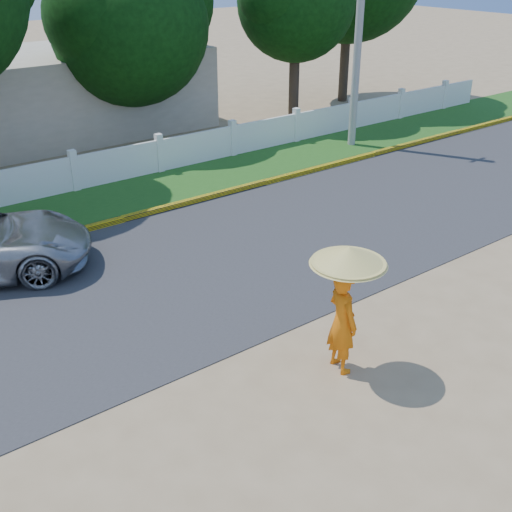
# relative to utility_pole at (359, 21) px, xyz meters

# --- Properties ---
(ground) EXTENTS (120.00, 120.00, 0.00)m
(ground) POSITION_rel_utility_pole_xyz_m (-10.39, -9.57, -4.46)
(ground) COLOR #9E8460
(ground) RESTS_ON ground
(road) EXTENTS (60.00, 7.00, 0.02)m
(road) POSITION_rel_utility_pole_xyz_m (-10.39, -5.07, -4.45)
(road) COLOR #38383A
(road) RESTS_ON ground
(grass_verge) EXTENTS (60.00, 3.50, 0.03)m
(grass_verge) POSITION_rel_utility_pole_xyz_m (-10.39, 0.18, -4.45)
(grass_verge) COLOR #2D601E
(grass_verge) RESTS_ON ground
(curb) EXTENTS (40.00, 0.18, 0.16)m
(curb) POSITION_rel_utility_pole_xyz_m (-10.39, -1.52, -4.38)
(curb) COLOR yellow
(curb) RESTS_ON ground
(fence) EXTENTS (40.00, 0.10, 1.10)m
(fence) POSITION_rel_utility_pole_xyz_m (-10.39, 1.63, -3.91)
(fence) COLOR silver
(fence) RESTS_ON ground
(building_near) EXTENTS (10.00, 6.00, 3.20)m
(building_near) POSITION_rel_utility_pole_xyz_m (-7.39, 8.43, -2.86)
(building_near) COLOR #B7AD99
(building_near) RESTS_ON ground
(utility_pole) EXTENTS (0.28, 0.28, 8.93)m
(utility_pole) POSITION_rel_utility_pole_xyz_m (0.00, 0.00, 0.00)
(utility_pole) COLOR gray
(utility_pole) RESTS_ON ground
(monk_with_parasol) EXTENTS (1.33, 1.33, 2.42)m
(monk_with_parasol) POSITION_rel_utility_pole_xyz_m (-10.36, -10.04, -2.89)
(monk_with_parasol) COLOR orange
(monk_with_parasol) RESTS_ON ground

